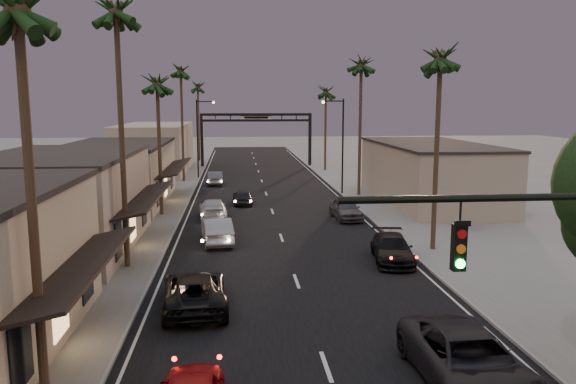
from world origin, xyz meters
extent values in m
plane|color=slate|center=(0.00, 40.00, 0.00)|extent=(200.00, 200.00, 0.00)
cube|color=black|center=(0.00, 45.00, 0.00)|extent=(14.00, 120.00, 0.02)
cube|color=slate|center=(-9.50, 52.00, 0.06)|extent=(5.00, 92.00, 0.12)
cube|color=slate|center=(9.50, 52.00, 0.06)|extent=(5.00, 92.00, 0.12)
cube|color=gray|center=(-13.00, 26.00, 2.75)|extent=(8.00, 14.00, 5.50)
cube|color=tan|center=(-13.00, 42.00, 2.50)|extent=(8.00, 16.00, 5.00)
cube|color=gray|center=(-13.00, 65.00, 3.00)|extent=(8.00, 20.00, 6.00)
cube|color=gray|center=(14.00, 40.00, 2.50)|extent=(8.00, 18.00, 5.00)
cylinder|color=black|center=(3.40, 4.00, 6.60)|extent=(8.40, 0.16, 0.16)
cube|color=black|center=(1.80, 4.00, 5.55)|extent=(0.28, 0.22, 1.00)
cube|color=black|center=(-7.40, 70.00, 3.50)|extent=(0.40, 0.40, 7.00)
cube|color=black|center=(7.40, 70.00, 3.50)|extent=(0.40, 0.40, 7.00)
cube|color=black|center=(0.00, 70.00, 7.10)|extent=(15.20, 0.35, 0.35)
cube|color=black|center=(0.00, 70.00, 6.30)|extent=(15.20, 0.30, 0.30)
cube|color=beige|center=(0.00, 69.98, 6.70)|extent=(4.20, 0.12, 1.00)
cylinder|color=black|center=(7.20, 45.00, 4.50)|extent=(0.16, 0.16, 9.00)
cylinder|color=black|center=(6.20, 45.00, 8.80)|extent=(2.00, 0.12, 0.12)
sphere|color=#FFD899|center=(5.30, 45.00, 8.70)|extent=(0.30, 0.30, 0.30)
cylinder|color=black|center=(-7.20, 58.00, 4.50)|extent=(0.16, 0.16, 9.00)
cylinder|color=black|center=(-6.20, 58.00, 8.80)|extent=(2.00, 0.12, 0.12)
sphere|color=#FFD899|center=(-5.30, 58.00, 8.70)|extent=(0.30, 0.30, 0.30)
cylinder|color=#38281C|center=(-8.60, 9.00, 5.50)|extent=(0.28, 0.28, 11.00)
cylinder|color=#38281C|center=(-8.60, 22.00, 6.50)|extent=(0.28, 0.28, 13.00)
cylinder|color=#38281C|center=(-8.60, 36.00, 5.00)|extent=(0.28, 0.28, 10.00)
sphere|color=black|center=(-8.60, 36.00, 10.60)|extent=(3.20, 3.20, 3.20)
cylinder|color=#38281C|center=(-8.60, 55.00, 6.00)|extent=(0.28, 0.28, 12.00)
sphere|color=black|center=(-8.60, 55.00, 12.60)|extent=(3.20, 3.20, 3.20)
cylinder|color=#38281C|center=(8.60, 24.00, 5.50)|extent=(0.28, 0.28, 11.00)
sphere|color=black|center=(8.60, 24.00, 11.60)|extent=(3.20, 3.20, 3.20)
cylinder|color=#38281C|center=(8.60, 44.00, 6.00)|extent=(0.28, 0.28, 12.00)
sphere|color=black|center=(8.60, 44.00, 12.60)|extent=(3.20, 3.20, 3.20)
cylinder|color=#38281C|center=(8.60, 64.00, 5.00)|extent=(0.28, 0.28, 10.00)
sphere|color=black|center=(8.60, 64.00, 10.60)|extent=(3.20, 3.20, 3.20)
cylinder|color=#38281C|center=(-8.30, 78.00, 5.50)|extent=(0.28, 0.28, 11.00)
sphere|color=black|center=(-8.30, 78.00, 11.60)|extent=(3.20, 3.20, 3.20)
imported|color=black|center=(-4.66, 15.79, 0.77)|extent=(2.99, 5.75, 1.55)
imported|color=#97989C|center=(-4.09, 27.08, 0.79)|extent=(2.26, 4.99, 1.59)
imported|color=#B1B1B1|center=(-4.64, 34.99, 0.71)|extent=(2.36, 5.03, 1.42)
imported|color=black|center=(-2.33, 40.49, 0.66)|extent=(1.71, 3.95, 1.33)
imported|color=#525358|center=(-5.06, 52.61, 0.71)|extent=(1.56, 4.33, 1.42)
imported|color=black|center=(4.08, 8.27, 0.86)|extent=(3.00, 6.26, 1.72)
imported|color=black|center=(5.58, 21.98, 0.72)|extent=(2.68, 5.21, 1.44)
imported|color=#46454A|center=(5.29, 33.52, 0.77)|extent=(2.11, 4.64, 1.54)
camera|label=1|loc=(-2.86, -7.12, 8.55)|focal=35.00mm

